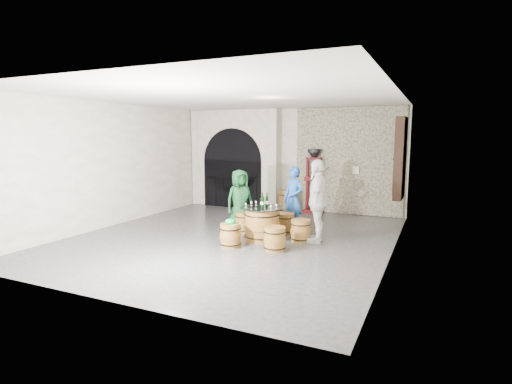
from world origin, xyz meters
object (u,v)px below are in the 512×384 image
at_px(wine_bottle_left, 262,201).
at_px(wine_bottle_center, 262,202).
at_px(barrel_stool_far, 285,223).
at_px(barrel_stool_right, 301,231).
at_px(person_green, 240,200).
at_px(person_white, 317,201).
at_px(barrel_stool_left, 244,222).
at_px(person_blue, 293,199).
at_px(barrel_stool_near_right, 275,239).
at_px(barrel_table, 262,224).
at_px(wine_bottle_right, 267,201).
at_px(barrel_stool_near_left, 230,235).
at_px(corking_press, 314,176).
at_px(side_barrel, 287,202).

distance_m(wine_bottle_left, wine_bottle_center, 0.12).
bearing_deg(barrel_stool_far, barrel_stool_right, -44.91).
relative_size(barrel_stool_far, person_green, 0.33).
relative_size(person_white, wine_bottle_center, 5.68).
bearing_deg(barrel_stool_left, person_green, 143.57).
distance_m(person_blue, wine_bottle_left, 1.11).
height_order(barrel_stool_left, barrel_stool_near_right, same).
distance_m(barrel_table, wine_bottle_left, 0.52).
bearing_deg(wine_bottle_right, person_white, 13.79).
distance_m(barrel_stool_left, person_green, 0.57).
height_order(barrel_stool_near_right, person_blue, person_blue).
xyz_separation_m(barrel_stool_near_left, corking_press, (0.50, 4.44, 0.89)).
xyz_separation_m(barrel_table, person_blue, (0.35, 1.12, 0.43)).
height_order(barrel_table, barrel_stool_right, barrel_table).
relative_size(barrel_stool_right, wine_bottle_left, 1.54).
xyz_separation_m(wine_bottle_left, corking_press, (0.13, 3.59, 0.25)).
bearing_deg(wine_bottle_left, side_barrel, 99.96).
xyz_separation_m(barrel_stool_right, person_green, (-1.72, 0.39, 0.52)).
xyz_separation_m(barrel_table, wine_bottle_left, (-0.02, 0.07, 0.51)).
bearing_deg(barrel_stool_far, barrel_table, -107.34).
distance_m(wine_bottle_center, corking_press, 3.71).
height_order(person_green, side_barrel, person_green).
bearing_deg(person_blue, wine_bottle_right, -80.21).
distance_m(barrel_stool_near_right, wine_bottle_center, 1.05).
relative_size(barrel_stool_near_right, person_blue, 0.31).
relative_size(wine_bottle_left, wine_bottle_right, 1.00).
bearing_deg(wine_bottle_center, barrel_table, 120.87).
relative_size(person_blue, person_white, 0.87).
bearing_deg(barrel_table, side_barrel, 100.12).
xyz_separation_m(barrel_stool_left, person_blue, (1.05, 0.60, 0.56)).
bearing_deg(side_barrel, barrel_stool_near_left, -87.28).
distance_m(barrel_stool_near_left, side_barrel, 4.05).
height_order(barrel_stool_right, wine_bottle_left, wine_bottle_left).
height_order(barrel_stool_right, wine_bottle_center, wine_bottle_center).
distance_m(barrel_table, wine_bottle_center, 0.52).
xyz_separation_m(wine_bottle_left, side_barrel, (-0.56, 3.19, -0.54)).
height_order(person_blue, wine_bottle_center, person_blue).
distance_m(barrel_table, barrel_stool_right, 0.88).
distance_m(barrel_stool_far, wine_bottle_left, 1.03).
xyz_separation_m(barrel_stool_right, corking_press, (-0.72, 3.40, 0.89)).
bearing_deg(side_barrel, corking_press, 30.12).
height_order(barrel_stool_right, wine_bottle_right, wine_bottle_right).
bearing_deg(person_blue, barrel_stool_near_right, -57.97).
distance_m(barrel_stool_left, person_white, 1.99).
xyz_separation_m(barrel_stool_left, barrel_stool_right, (1.53, -0.25, 0.00)).
bearing_deg(corking_press, barrel_table, -82.12).
xyz_separation_m(person_blue, side_barrel, (-0.93, 2.15, -0.45)).
bearing_deg(person_blue, wine_bottle_center, -81.02).
bearing_deg(barrel_stool_near_left, barrel_stool_left, 103.44).
bearing_deg(barrel_stool_left, corking_press, 75.61).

